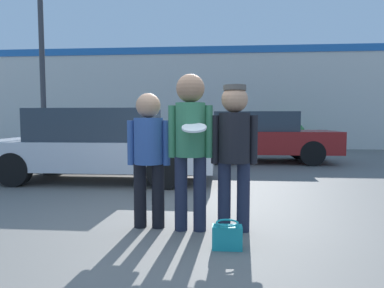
{
  "coord_description": "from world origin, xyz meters",
  "views": [
    {
      "loc": [
        0.51,
        -3.99,
        1.31
      ],
      "look_at": [
        0.16,
        0.16,
        1.0
      ],
      "focal_mm": 32.0,
      "sensor_mm": 36.0,
      "label": 1
    }
  ],
  "objects": [
    {
      "name": "street_lamp",
      "position": [
        -3.36,
        3.63,
        3.83
      ],
      "size": [
        1.3,
        0.35,
        6.31
      ],
      "color": "#38383D",
      "rests_on": "ground"
    },
    {
      "name": "parked_car_near",
      "position": [
        -2.02,
        3.02,
        0.75
      ],
      "size": [
        4.72,
        1.78,
        1.51
      ],
      "color": "silver",
      "rests_on": "ground"
    },
    {
      "name": "shrub",
      "position": [
        3.37,
        10.26,
        0.6
      ],
      "size": [
        1.2,
        1.2,
        1.2
      ],
      "color": "#387A3D",
      "rests_on": "ground"
    },
    {
      "name": "person_right",
      "position": [
        0.67,
        -0.05,
        1.02
      ],
      "size": [
        0.53,
        0.36,
        1.69
      ],
      "color": "#1E2338",
      "rests_on": "ground"
    },
    {
      "name": "parked_car_far",
      "position": [
        1.59,
        6.5,
        0.77
      ],
      "size": [
        4.6,
        1.9,
        1.51
      ],
      "color": "maroon",
      "rests_on": "ground"
    },
    {
      "name": "person_middle_with_frisbee",
      "position": [
        0.16,
        -0.07,
        1.1
      ],
      "size": [
        0.51,
        0.55,
        1.82
      ],
      "color": "#1E2338",
      "rests_on": "ground"
    },
    {
      "name": "handbag",
      "position": [
        0.58,
        -0.62,
        0.13
      ],
      "size": [
        0.3,
        0.23,
        0.28
      ],
      "color": "teal",
      "rests_on": "ground"
    },
    {
      "name": "storefront_building",
      "position": [
        0.0,
        11.05,
        2.23
      ],
      "size": [
        24.0,
        0.22,
        4.41
      ],
      "color": "silver",
      "rests_on": "ground"
    },
    {
      "name": "ground_plane",
      "position": [
        0.0,
        0.0,
        0.0
      ],
      "size": [
        56.0,
        56.0,
        0.0
      ],
      "primitive_type": "plane",
      "color": "#66635E"
    },
    {
      "name": "person_left",
      "position": [
        -0.34,
        -0.0,
        0.95
      ],
      "size": [
        0.51,
        0.34,
        1.61
      ],
      "color": "black",
      "rests_on": "ground"
    }
  ]
}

